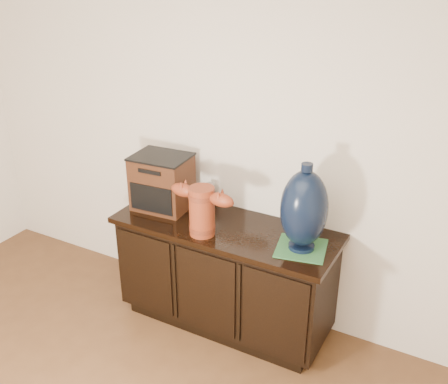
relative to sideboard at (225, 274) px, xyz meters
The scene contains 6 objects.
sideboard is the anchor object (origin of this frame).
terracotta_vessel 0.57m from the sideboard, 115.95° to the right, with size 0.44×0.17×0.31m.
tv_radio 0.75m from the sideboard, behind, with size 0.39×0.33×0.37m.
green_mat 0.65m from the sideboard, ahead, with size 0.28×0.28×0.01m, color #2C6233.
lamp_base 0.82m from the sideboard, ahead, with size 0.32×0.32×0.53m.
spray_can 0.54m from the sideboard, 139.17° to the left, with size 0.06×0.06×0.17m.
Camera 1 is at (1.40, -0.35, 2.36)m, focal length 42.00 mm.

